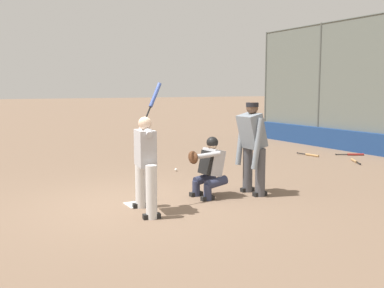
# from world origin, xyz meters

# --- Properties ---
(ground_plane) EXTENTS (160.00, 160.00, 0.00)m
(ground_plane) POSITION_xyz_m (0.00, 0.00, 0.00)
(ground_plane) COLOR #7A604C
(home_plate_marker) EXTENTS (0.43, 0.43, 0.01)m
(home_plate_marker) POSITION_xyz_m (0.00, 0.00, 0.01)
(home_plate_marker) COLOR white
(home_plate_marker) RESTS_ON ground_plane
(batter_at_plate) EXTENTS (0.96, 0.72, 2.17)m
(batter_at_plate) POSITION_xyz_m (-0.55, 0.08, 0.88)
(batter_at_plate) COLOR silver
(batter_at_plate) RESTS_ON ground_plane
(catcher_behind_plate) EXTENTS (0.62, 0.72, 1.16)m
(catcher_behind_plate) POSITION_xyz_m (-0.13, -1.39, 0.60)
(catcher_behind_plate) COLOR #2D334C
(catcher_behind_plate) RESTS_ON ground_plane
(umpire_home) EXTENTS (0.73, 0.45, 1.80)m
(umpire_home) POSITION_xyz_m (-0.31, -2.26, 0.97)
(umpire_home) COLOR #4C4C51
(umpire_home) RESTS_ON ground_plane
(spare_bat_near_backstop) EXTENTS (0.47, 0.78, 0.07)m
(spare_bat_near_backstop) POSITION_xyz_m (2.29, -8.00, 0.03)
(spare_bat_near_backstop) COLOR black
(spare_bat_near_backstop) RESTS_ON ground_plane
(spare_bat_by_padding) EXTENTS (0.67, 0.58, 0.07)m
(spare_bat_by_padding) POSITION_xyz_m (3.50, -5.45, 0.03)
(spare_bat_by_padding) COLOR black
(spare_bat_by_padding) RESTS_ON ground_plane
(spare_bat_third_base_side) EXTENTS (0.84, 0.16, 0.07)m
(spare_bat_third_base_side) POSITION_xyz_m (2.85, -6.77, 0.03)
(spare_bat_third_base_side) COLOR black
(spare_bat_third_base_side) RESTS_ON ground_plane
(spare_bat_first_base_side) EXTENTS (0.73, 0.49, 0.07)m
(spare_bat_first_base_side) POSITION_xyz_m (1.40, -7.06, 0.03)
(spare_bat_first_base_side) COLOR black
(spare_bat_first_base_side) RESTS_ON ground_plane
(baseball_loose) EXTENTS (0.07, 0.07, 0.07)m
(baseball_loose) POSITION_xyz_m (2.56, -2.02, 0.04)
(baseball_loose) COLOR white
(baseball_loose) RESTS_ON ground_plane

